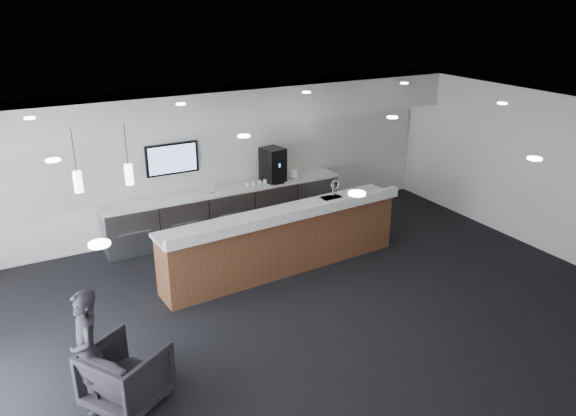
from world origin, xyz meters
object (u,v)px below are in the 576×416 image
coffee_machine (273,165)px  lounge_guest (88,352)px  service_counter (283,240)px  armchair (126,375)px

coffee_machine → lounge_guest: bearing=-148.3°
coffee_machine → service_counter: bearing=-123.0°
coffee_machine → lounge_guest: (-4.56, -4.13, -0.53)m
coffee_machine → lounge_guest: 6.18m
service_counter → coffee_machine: (0.85, 2.06, 0.73)m
lounge_guest → coffee_machine: bearing=132.4°
coffee_machine → armchair: (-4.18, -4.25, -0.91)m
service_counter → lounge_guest: 4.25m
armchair → service_counter: bearing=-88.9°
coffee_machine → lounge_guest: coffee_machine is taller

